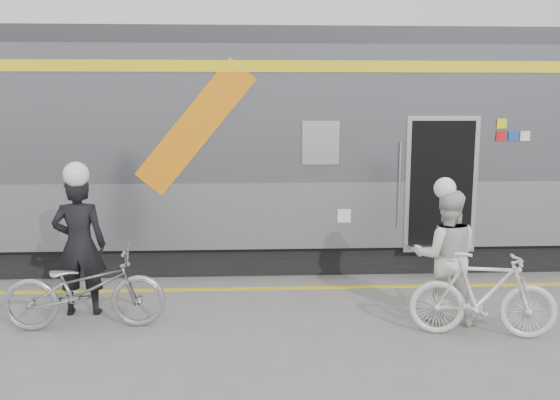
{
  "coord_description": "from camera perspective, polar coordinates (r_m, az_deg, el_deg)",
  "views": [
    {
      "loc": [
        0.29,
        -6.79,
        2.87
      ],
      "look_at": [
        0.7,
        1.6,
        1.5
      ],
      "focal_mm": 38.0,
      "sensor_mm": 36.0,
      "label": 1
    }
  ],
  "objects": [
    {
      "name": "bicycle_right",
      "position": [
        7.82,
        18.94,
        -8.63
      ],
      "size": [
        1.85,
        0.84,
        1.07
      ],
      "primitive_type": "imported",
      "rotation": [
        0.0,
        0.0,
        1.38
      ],
      "color": "silver",
      "rests_on": "ground"
    },
    {
      "name": "bicycle_left",
      "position": [
        8.06,
        -18.26,
        -8.08
      ],
      "size": [
        2.07,
        0.85,
        1.06
      ],
      "primitive_type": "imported",
      "rotation": [
        0.0,
        0.0,
        1.64
      ],
      "color": "#98999F",
      "rests_on": "ground"
    },
    {
      "name": "train",
      "position": [
        11.06,
        2.01,
        5.03
      ],
      "size": [
        24.0,
        3.17,
        4.1
      ],
      "color": "black",
      "rests_on": "ground"
    },
    {
      "name": "helmet_woman",
      "position": [
        7.93,
        15.99,
        1.96
      ],
      "size": [
        0.28,
        0.28,
        0.28
      ],
      "primitive_type": "sphere",
      "color": "white",
      "rests_on": "woman"
    },
    {
      "name": "safety_strip",
      "position": [
        9.4,
        -4.48,
        -8.53
      ],
      "size": [
        24.0,
        0.12,
        0.01
      ],
      "primitive_type": "cube",
      "color": "yellow",
      "rests_on": "ground"
    },
    {
      "name": "ground",
      "position": [
        7.38,
        -4.96,
        -13.66
      ],
      "size": [
        90.0,
        90.0,
        0.0
      ],
      "primitive_type": "plane",
      "color": "slate",
      "rests_on": "ground"
    },
    {
      "name": "helmet_man",
      "position": [
        8.34,
        -19.15,
        3.44
      ],
      "size": [
        0.33,
        0.33,
        0.33
      ],
      "primitive_type": "sphere",
      "color": "white",
      "rests_on": "man"
    },
    {
      "name": "woman",
      "position": [
        8.12,
        15.67,
        -5.25
      ],
      "size": [
        0.97,
        0.82,
        1.77
      ],
      "primitive_type": "imported",
      "rotation": [
        0.0,
        0.0,
        2.95
      ],
      "color": "silver",
      "rests_on": "ground"
    },
    {
      "name": "man",
      "position": [
        8.52,
        -18.74,
        -4.16
      ],
      "size": [
        0.74,
        0.51,
        1.93
      ],
      "primitive_type": "imported",
      "rotation": [
        0.0,
        0.0,
        3.22
      ],
      "color": "black",
      "rests_on": "ground"
    }
  ]
}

